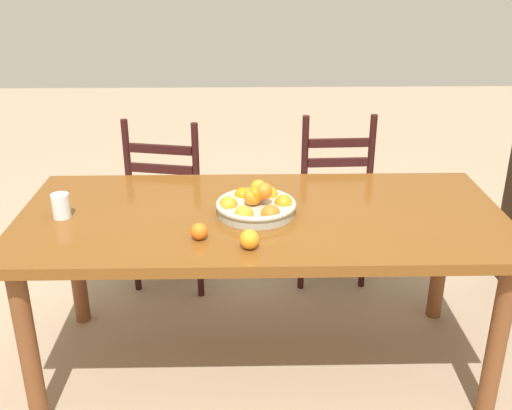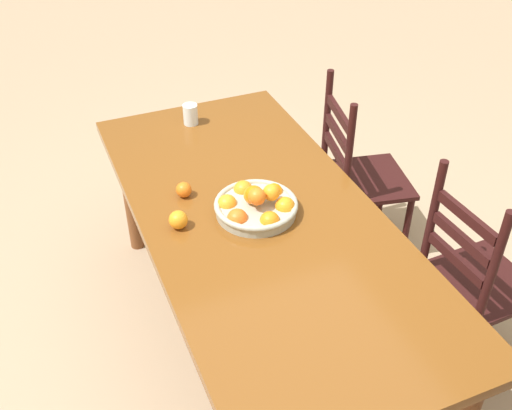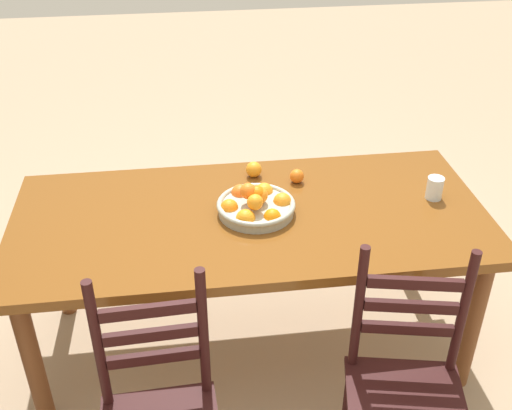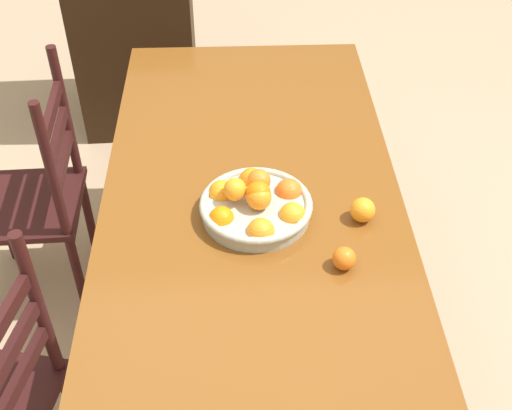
{
  "view_description": "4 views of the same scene",
  "coord_description": "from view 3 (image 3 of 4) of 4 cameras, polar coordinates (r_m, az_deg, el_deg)",
  "views": [
    {
      "loc": [
        -0.08,
        -2.32,
        1.8
      ],
      "look_at": [
        -0.03,
        -0.01,
        0.81
      ],
      "focal_mm": 42.31,
      "sensor_mm": 36.0,
      "label": 1
    },
    {
      "loc": [
        1.78,
        -0.76,
        2.27
      ],
      "look_at": [
        -0.03,
        -0.01,
        0.81
      ],
      "focal_mm": 42.77,
      "sensor_mm": 36.0,
      "label": 2
    },
    {
      "loc": [
        0.27,
        2.23,
        2.25
      ],
      "look_at": [
        -0.03,
        -0.01,
        0.81
      ],
      "focal_mm": 43.81,
      "sensor_mm": 36.0,
      "label": 3
    },
    {
      "loc": [
        -1.51,
        0.05,
        2.13
      ],
      "look_at": [
        -0.03,
        -0.01,
        0.81
      ],
      "focal_mm": 46.94,
      "sensor_mm": 36.0,
      "label": 4
    }
  ],
  "objects": [
    {
      "name": "ground_plane",
      "position": [
        3.17,
        -0.44,
        -12.48
      ],
      "size": [
        12.0,
        12.0,
        0.0
      ],
      "primitive_type": "plane",
      "color": "tan"
    },
    {
      "name": "orange_loose_1",
      "position": [
        2.95,
        -0.2,
        3.27
      ],
      "size": [
        0.07,
        0.07,
        0.07
      ],
      "primitive_type": "sphere",
      "color": "orange",
      "rests_on": "dining_table"
    },
    {
      "name": "dining_table",
      "position": [
        2.73,
        -0.5,
        -2.34
      ],
      "size": [
        2.05,
        0.93,
        0.77
      ],
      "color": "brown",
      "rests_on": "ground"
    },
    {
      "name": "orange_loose_0",
      "position": [
        2.91,
        3.75,
        2.65
      ],
      "size": [
        0.07,
        0.07,
        0.07
      ],
      "primitive_type": "sphere",
      "color": "orange",
      "rests_on": "dining_table"
    },
    {
      "name": "drinking_glass",
      "position": [
        2.88,
        16.0,
        1.5
      ],
      "size": [
        0.07,
        0.07,
        0.1
      ],
      "primitive_type": "cylinder",
      "color": "silver",
      "rests_on": "dining_table"
    },
    {
      "name": "chair_near_window",
      "position": [
        2.43,
        13.51,
        -16.06
      ],
      "size": [
        0.5,
        0.5,
        0.99
      ],
      "rotation": [
        0.0,
        0.0,
        2.94
      ],
      "color": "black",
      "rests_on": "ground"
    },
    {
      "name": "fruit_bowl",
      "position": [
        2.67,
        -0.03,
        0.01
      ],
      "size": [
        0.34,
        0.34,
        0.14
      ],
      "color": "#A6A998",
      "rests_on": "dining_table"
    }
  ]
}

